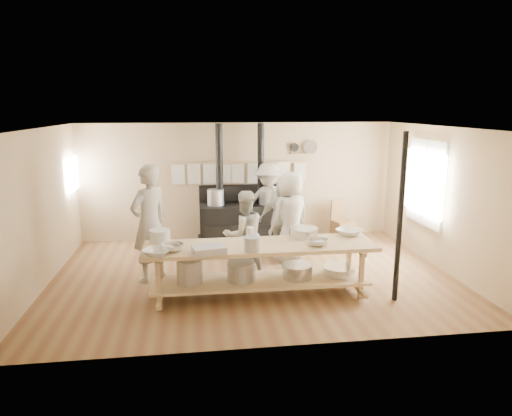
# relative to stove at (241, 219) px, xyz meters

# --- Properties ---
(ground) EXTENTS (7.00, 7.00, 0.00)m
(ground) POSITION_rel_stove_xyz_m (0.01, -2.12, -0.52)
(ground) COLOR brown
(ground) RESTS_ON ground
(room_shell) EXTENTS (7.00, 7.00, 7.00)m
(room_shell) POSITION_rel_stove_xyz_m (0.01, -2.12, 1.10)
(room_shell) COLOR tan
(room_shell) RESTS_ON ground
(window_right) EXTENTS (0.09, 1.50, 1.65)m
(window_right) POSITION_rel_stove_xyz_m (3.48, -1.52, 0.98)
(window_right) COLOR beige
(window_right) RESTS_ON ground
(left_opening) EXTENTS (0.00, 0.90, 0.90)m
(left_opening) POSITION_rel_stove_xyz_m (-3.44, -0.12, 1.08)
(left_opening) COLOR white
(left_opening) RESTS_ON ground
(stove) EXTENTS (1.90, 0.75, 2.60)m
(stove) POSITION_rel_stove_xyz_m (0.00, 0.00, 0.00)
(stove) COLOR black
(stove) RESTS_ON ground
(towel_rail) EXTENTS (3.00, 0.04, 0.47)m
(towel_rail) POSITION_rel_stove_xyz_m (0.01, 0.28, 1.03)
(towel_rail) COLOR tan
(towel_rail) RESTS_ON ground
(back_wall_shelf) EXTENTS (0.63, 0.14, 0.32)m
(back_wall_shelf) POSITION_rel_stove_xyz_m (1.47, 0.32, 1.48)
(back_wall_shelf) COLOR tan
(back_wall_shelf) RESTS_ON ground
(prep_table) EXTENTS (3.60, 0.90, 0.85)m
(prep_table) POSITION_rel_stove_xyz_m (-0.00, -3.02, -0.00)
(prep_table) COLOR tan
(prep_table) RESTS_ON ground
(support_post) EXTENTS (0.08, 0.08, 2.60)m
(support_post) POSITION_rel_stove_xyz_m (2.06, -3.47, 0.78)
(support_post) COLOR black
(support_post) RESTS_ON ground
(cook_far_left) EXTENTS (0.86, 0.86, 2.02)m
(cook_far_left) POSITION_rel_stove_xyz_m (-1.76, -2.09, 0.49)
(cook_far_left) COLOR #B2AF9E
(cook_far_left) RESTS_ON ground
(cook_left) EXTENTS (0.88, 0.76, 1.55)m
(cook_left) POSITION_rel_stove_xyz_m (-0.16, -2.19, 0.25)
(cook_left) COLOR #B2AF9E
(cook_left) RESTS_ON ground
(cook_center) EXTENTS (1.01, 0.86, 1.75)m
(cook_center) POSITION_rel_stove_xyz_m (0.83, -1.39, 0.35)
(cook_center) COLOR #B2AF9E
(cook_center) RESTS_ON ground
(cook_right) EXTENTS (0.96, 0.68, 1.51)m
(cook_right) POSITION_rel_stove_xyz_m (0.69, -1.21, 0.23)
(cook_right) COLOR #B2AF9E
(cook_right) RESTS_ON ground
(cook_by_window) EXTENTS (1.31, 1.02, 1.77)m
(cook_by_window) POSITION_rel_stove_xyz_m (0.60, -0.17, 0.37)
(cook_by_window) COLOR #B2AF9E
(cook_by_window) RESTS_ON ground
(chair) EXTENTS (0.50, 0.50, 0.88)m
(chair) POSITION_rel_stove_xyz_m (2.29, -0.15, -0.26)
(chair) COLOR brown
(chair) RESTS_ON ground
(bowl_white_a) EXTENTS (0.50, 0.50, 0.10)m
(bowl_white_a) POSITION_rel_stove_xyz_m (-1.54, -3.35, 0.38)
(bowl_white_a) COLOR white
(bowl_white_a) RESTS_ON prep_table
(bowl_steel_a) EXTENTS (0.44, 0.44, 0.11)m
(bowl_steel_a) POSITION_rel_stove_xyz_m (-1.34, -3.18, 0.38)
(bowl_steel_a) COLOR silver
(bowl_steel_a) RESTS_ON prep_table
(bowl_white_b) EXTENTS (0.58, 0.58, 0.10)m
(bowl_white_b) POSITION_rel_stove_xyz_m (1.56, -2.69, 0.38)
(bowl_white_b) COLOR white
(bowl_white_b) RESTS_ON prep_table
(bowl_steel_b) EXTENTS (0.45, 0.45, 0.10)m
(bowl_steel_b) POSITION_rel_stove_xyz_m (0.87, -3.19, 0.38)
(bowl_steel_b) COLOR silver
(bowl_steel_b) RESTS_ON prep_table
(roasting_pan) EXTENTS (0.52, 0.40, 0.10)m
(roasting_pan) POSITION_rel_stove_xyz_m (-0.80, -3.35, 0.38)
(roasting_pan) COLOR #B2B2B7
(roasting_pan) RESTS_ON prep_table
(mixing_bowl_large) EXTENTS (0.51, 0.51, 0.15)m
(mixing_bowl_large) POSITION_rel_stove_xyz_m (0.77, -2.69, 0.40)
(mixing_bowl_large) COLOR silver
(mixing_bowl_large) RESTS_ON prep_table
(bucket_galv) EXTENTS (0.26, 0.26, 0.22)m
(bucket_galv) POSITION_rel_stove_xyz_m (-0.17, -3.35, 0.44)
(bucket_galv) COLOR gray
(bucket_galv) RESTS_ON prep_table
(deep_bowl_enamel) EXTENTS (0.40, 0.40, 0.20)m
(deep_bowl_enamel) POSITION_rel_stove_xyz_m (-1.54, -2.69, 0.43)
(deep_bowl_enamel) COLOR white
(deep_bowl_enamel) RESTS_ON prep_table
(pitcher) EXTENTS (0.16, 0.16, 0.19)m
(pitcher) POSITION_rel_stove_xyz_m (-0.11, -2.69, 0.42)
(pitcher) COLOR white
(pitcher) RESTS_ON prep_table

